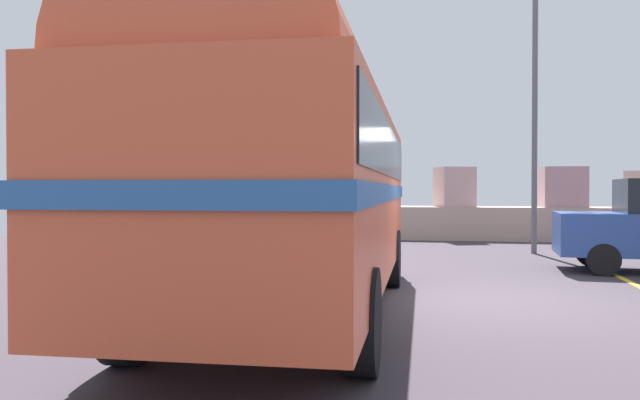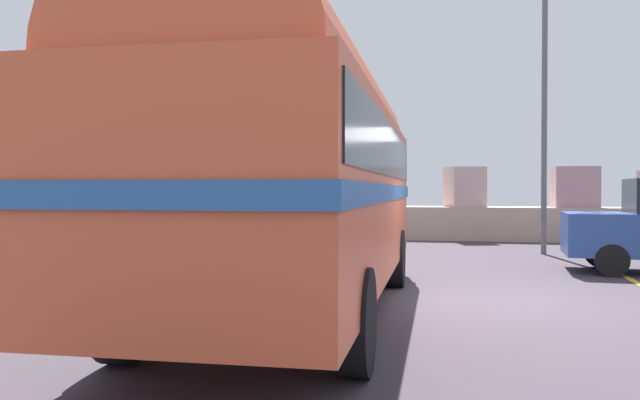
% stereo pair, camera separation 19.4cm
% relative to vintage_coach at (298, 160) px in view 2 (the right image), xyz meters
% --- Properties ---
extents(ground, '(32.00, 26.00, 0.02)m').
position_rel_vintage_coach_xyz_m(ground, '(2.51, 1.65, -2.04)').
color(ground, '#3B333B').
extents(breakwater, '(31.36, 2.13, 2.41)m').
position_rel_vintage_coach_xyz_m(breakwater, '(2.67, 13.44, -1.30)').
color(breakwater, tan).
rests_on(breakwater, ground).
extents(vintage_coach, '(2.72, 8.66, 3.70)m').
position_rel_vintage_coach_xyz_m(vintage_coach, '(0.00, 0.00, 0.00)').
color(vintage_coach, black).
rests_on(vintage_coach, ground).
extents(lamp_post, '(0.82, 0.57, 7.29)m').
position_rel_vintage_coach_xyz_m(lamp_post, '(4.11, 8.94, 2.01)').
color(lamp_post, '#5B5B60').
rests_on(lamp_post, ground).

